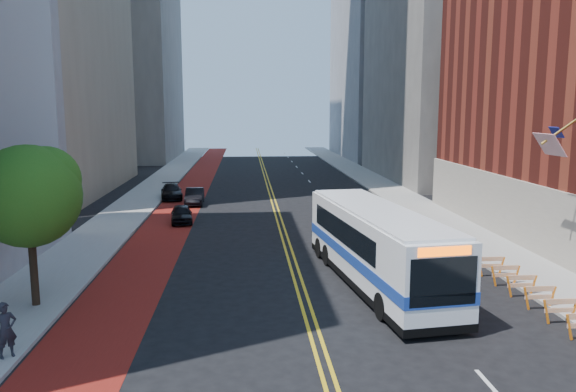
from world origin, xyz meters
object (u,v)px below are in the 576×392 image
at_px(street_tree, 30,192).
at_px(pedestrian, 6,330).
at_px(car_a, 182,214).
at_px(car_c, 172,192).
at_px(car_b, 195,196).
at_px(transit_bus, 375,245).

distance_m(street_tree, pedestrian, 6.46).
height_order(car_a, pedestrian, pedestrian).
height_order(car_a, car_c, car_c).
height_order(car_b, pedestrian, pedestrian).
bearing_deg(transit_bus, car_b, 107.13).
relative_size(street_tree, car_a, 1.79).
bearing_deg(car_a, transit_bus, -62.07).
distance_m(street_tree, car_b, 26.05).
bearing_deg(car_c, car_a, -87.88).
xyz_separation_m(car_b, pedestrian, (-3.47, -30.47, 0.39)).
xyz_separation_m(street_tree, pedestrian, (0.84, -5.13, -3.83)).
xyz_separation_m(street_tree, car_c, (1.94, 28.47, -4.24)).
height_order(street_tree, car_a, street_tree).
relative_size(transit_bus, car_b, 3.22).
xyz_separation_m(street_tree, transit_bus, (14.83, 2.06, -2.99)).
bearing_deg(street_tree, car_b, 80.33).
distance_m(street_tree, car_a, 18.43).
bearing_deg(transit_bus, pedestrian, -159.95).
bearing_deg(car_b, car_a, -92.92).
bearing_deg(car_a, pedestrian, -105.12).
xyz_separation_m(transit_bus, car_a, (-10.77, 15.40, -1.28)).
bearing_deg(car_c, car_b, -61.65).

